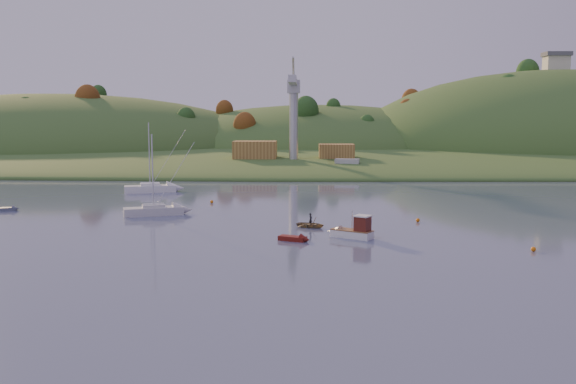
{
  "coord_description": "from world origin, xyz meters",
  "views": [
    {
      "loc": [
        5.27,
        -41.94,
        13.56
      ],
      "look_at": [
        2.97,
        37.4,
        4.15
      ],
      "focal_mm": 40.0,
      "sensor_mm": 36.0,
      "label": 1
    }
  ],
  "objects_px": {
    "sailboat_near": "(154,210)",
    "sailboat_far": "(150,188)",
    "fishing_boat": "(349,231)",
    "red_tender": "(298,239)",
    "grey_dinghy": "(10,209)",
    "canoe": "(311,224)"
  },
  "relations": [
    {
      "from": "grey_dinghy",
      "to": "sailboat_far",
      "type": "bearing_deg",
      "value": 36.77
    },
    {
      "from": "fishing_boat",
      "to": "canoe",
      "type": "height_order",
      "value": "fishing_boat"
    },
    {
      "from": "sailboat_near",
      "to": "sailboat_far",
      "type": "bearing_deg",
      "value": 85.1
    },
    {
      "from": "grey_dinghy",
      "to": "sailboat_near",
      "type": "bearing_deg",
      "value": -29.99
    },
    {
      "from": "fishing_boat",
      "to": "canoe",
      "type": "xyz_separation_m",
      "value": [
        -4.27,
        6.41,
        -0.42
      ]
    },
    {
      "from": "sailboat_near",
      "to": "grey_dinghy",
      "type": "bearing_deg",
      "value": 150.83
    },
    {
      "from": "sailboat_near",
      "to": "red_tender",
      "type": "xyz_separation_m",
      "value": [
        20.17,
        -17.92,
        -0.47
      ]
    },
    {
      "from": "sailboat_far",
      "to": "canoe",
      "type": "bearing_deg",
      "value": -68.05
    },
    {
      "from": "red_tender",
      "to": "grey_dinghy",
      "type": "relative_size",
      "value": 1.11
    },
    {
      "from": "fishing_boat",
      "to": "grey_dinghy",
      "type": "xyz_separation_m",
      "value": [
        -47.6,
        19.24,
        -0.54
      ]
    },
    {
      "from": "sailboat_near",
      "to": "grey_dinghy",
      "type": "distance_m",
      "value": 22.06
    },
    {
      "from": "canoe",
      "to": "red_tender",
      "type": "height_order",
      "value": "red_tender"
    },
    {
      "from": "canoe",
      "to": "grey_dinghy",
      "type": "bearing_deg",
      "value": 95.82
    },
    {
      "from": "sailboat_far",
      "to": "red_tender",
      "type": "height_order",
      "value": "sailboat_far"
    },
    {
      "from": "fishing_boat",
      "to": "sailboat_near",
      "type": "relative_size",
      "value": 0.5
    },
    {
      "from": "sailboat_far",
      "to": "grey_dinghy",
      "type": "relative_size",
      "value": 3.65
    },
    {
      "from": "red_tender",
      "to": "grey_dinghy",
      "type": "bearing_deg",
      "value": 176.74
    },
    {
      "from": "sailboat_near",
      "to": "sailboat_far",
      "type": "relative_size",
      "value": 0.9
    },
    {
      "from": "sailboat_far",
      "to": "canoe",
      "type": "relative_size",
      "value": 3.55
    },
    {
      "from": "fishing_boat",
      "to": "sailboat_near",
      "type": "bearing_deg",
      "value": 1.02
    },
    {
      "from": "sailboat_far",
      "to": "grey_dinghy",
      "type": "xyz_separation_m",
      "value": [
        -14.78,
        -22.92,
        -0.55
      ]
    },
    {
      "from": "fishing_boat",
      "to": "sailboat_near",
      "type": "xyz_separation_m",
      "value": [
        -25.85,
        15.57,
        -0.06
      ]
    }
  ]
}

